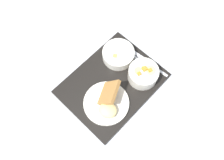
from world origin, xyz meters
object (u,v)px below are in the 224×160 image
(knife, at_px, (141,58))
(spoon, at_px, (141,64))
(bowl_salad, at_px, (143,74))
(bowl_soup, at_px, (118,54))
(plate_main, at_px, (107,103))

(knife, relative_size, spoon, 1.41)
(knife, bearing_deg, bowl_salad, -51.64)
(bowl_salad, relative_size, bowl_soup, 0.90)
(bowl_salad, relative_size, plate_main, 0.68)
(bowl_salad, distance_m, spoon, 0.07)
(bowl_soup, xyz_separation_m, spoon, (-0.04, 0.10, -0.02))
(bowl_salad, distance_m, bowl_soup, 0.14)
(knife, bearing_deg, spoon, -53.82)
(plate_main, xyz_separation_m, spoon, (-0.24, -0.01, -0.01))
(bowl_soup, height_order, knife, bowl_soup)
(bowl_soup, relative_size, knife, 0.71)
(bowl_soup, distance_m, knife, 0.10)
(bowl_soup, bearing_deg, knife, 128.42)
(knife, bearing_deg, bowl_soup, -146.24)
(bowl_soup, xyz_separation_m, knife, (-0.06, 0.08, -0.02))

